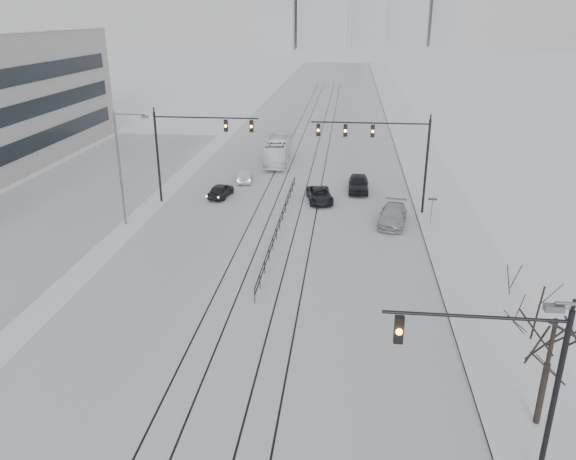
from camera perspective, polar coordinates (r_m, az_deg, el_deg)
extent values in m
cube|color=silver|center=(72.57, 2.07, 8.56)|extent=(22.00, 260.00, 0.02)
cube|color=silver|center=(72.87, 12.82, 8.15)|extent=(5.00, 260.00, 0.16)
cube|color=gray|center=(72.63, 10.89, 8.24)|extent=(0.10, 260.00, 0.12)
cube|color=silver|center=(54.43, -21.57, 2.73)|extent=(14.00, 60.00, 0.03)
cube|color=black|center=(53.61, -2.31, 3.98)|extent=(0.10, 180.00, 0.01)
cube|color=black|center=(53.43, -0.82, 3.93)|extent=(0.10, 180.00, 0.01)
cube|color=black|center=(53.20, 1.76, 3.85)|extent=(0.10, 180.00, 0.01)
cube|color=black|center=(53.12, 3.26, 3.80)|extent=(0.10, 180.00, 0.01)
cube|color=#9B9FAA|center=(305.98, 15.73, 21.24)|extent=(14.00, 14.00, 40.00)
cylinder|color=black|center=(22.00, 25.39, -15.40)|extent=(0.20, 0.20, 7.00)
cylinder|color=black|center=(19.54, 18.43, -8.34)|extent=(6.00, 0.12, 0.12)
cube|color=black|center=(19.47, 11.20, -9.90)|extent=(0.32, 0.24, 1.00)
sphere|color=orange|center=(19.35, 11.23, -10.11)|extent=(0.22, 0.22, 0.22)
cylinder|color=black|center=(47.59, 13.85, 6.13)|extent=(0.20, 0.20, 8.00)
cylinder|color=black|center=(46.41, 8.33, 10.71)|extent=(9.50, 0.12, 0.12)
cube|color=black|center=(46.57, 3.10, 10.12)|extent=(0.32, 0.24, 1.00)
sphere|color=orange|center=(46.43, 3.09, 10.08)|extent=(0.22, 0.22, 0.22)
cube|color=black|center=(46.50, 5.85, 10.02)|extent=(0.32, 0.24, 1.00)
sphere|color=orange|center=(46.37, 5.85, 9.99)|extent=(0.22, 0.22, 0.22)
cube|color=black|center=(46.54, 8.60, 9.91)|extent=(0.32, 0.24, 1.00)
sphere|color=orange|center=(46.40, 8.60, 9.88)|extent=(0.22, 0.22, 0.22)
cylinder|color=black|center=(50.89, -13.08, 7.16)|extent=(0.20, 0.20, 8.00)
cylinder|color=black|center=(48.88, -8.34, 11.23)|extent=(9.00, 0.12, 0.12)
cube|color=black|center=(48.18, -3.73, 10.48)|extent=(0.32, 0.24, 1.00)
sphere|color=orange|center=(48.04, -3.76, 10.45)|extent=(0.22, 0.22, 0.22)
cube|color=black|center=(48.60, -6.33, 10.49)|extent=(0.32, 0.24, 1.00)
sphere|color=orange|center=(48.47, -6.36, 10.46)|extent=(0.22, 0.22, 0.22)
cube|color=#595B60|center=(16.40, 25.41, -7.18)|extent=(0.50, 0.25, 0.18)
cylinder|color=#595B60|center=(45.71, -16.71, 5.89)|extent=(0.16, 0.16, 9.00)
cylinder|color=#595B60|center=(44.37, -15.84, 11.24)|extent=(2.40, 0.10, 0.10)
cube|color=#595B60|center=(43.97, -14.34, 11.10)|extent=(0.50, 0.25, 0.18)
cylinder|color=black|center=(25.66, 24.34, -15.04)|extent=(0.26, 0.26, 3.00)
cylinder|color=black|center=(24.47, 25.13, -10.74)|extent=(0.18, 0.18, 2.50)
cube|color=black|center=(43.59, -0.85, 1.17)|extent=(0.06, 24.00, 0.06)
cube|color=black|center=(43.72, -0.85, 0.68)|extent=(0.06, 24.00, 0.06)
cylinder|color=#595B60|center=(45.59, 14.36, 1.74)|extent=(0.06, 0.06, 2.40)
cube|color=#0C4C19|center=(45.25, 14.48, 3.05)|extent=(0.70, 0.04, 0.18)
imported|color=black|center=(51.97, -6.85, 4.00)|extent=(2.03, 3.95, 1.29)
imported|color=silver|center=(56.73, -4.49, 5.56)|extent=(2.00, 4.09, 1.29)
imported|color=black|center=(50.40, 3.24, 3.55)|extent=(2.83, 4.77, 1.24)
imported|color=#ADAEB5|center=(45.65, 10.59, 1.45)|extent=(2.85, 5.29, 1.46)
imported|color=black|center=(53.64, 7.17, 4.70)|extent=(1.90, 4.66, 1.59)
imported|color=white|center=(63.85, -1.02, 8.06)|extent=(2.58, 9.90, 2.74)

